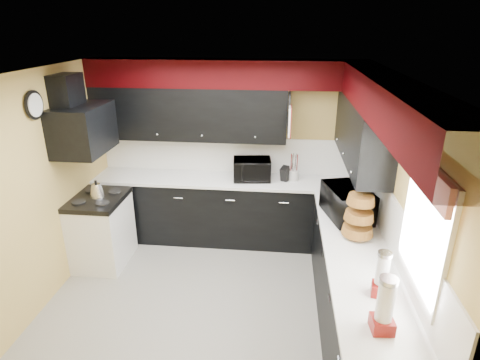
{
  "coord_description": "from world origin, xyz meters",
  "views": [
    {
      "loc": [
        0.74,
        -3.56,
        2.94
      ],
      "look_at": [
        0.29,
        0.64,
        1.27
      ],
      "focal_mm": 30.0,
      "sensor_mm": 36.0,
      "label": 1
    }
  ],
  "objects_px": {
    "microwave": "(348,203)",
    "kettle": "(97,190)",
    "utensil_crock": "(294,175)",
    "toaster_oven": "(252,169)",
    "knife_block": "(285,174)"
  },
  "relations": [
    {
      "from": "microwave",
      "to": "kettle",
      "type": "relative_size",
      "value": 3.35
    },
    {
      "from": "utensil_crock",
      "to": "kettle",
      "type": "relative_size",
      "value": 0.75
    },
    {
      "from": "microwave",
      "to": "knife_block",
      "type": "height_order",
      "value": "microwave"
    },
    {
      "from": "toaster_oven",
      "to": "microwave",
      "type": "distance_m",
      "value": 1.51
    },
    {
      "from": "knife_block",
      "to": "kettle",
      "type": "height_order",
      "value": "knife_block"
    },
    {
      "from": "toaster_oven",
      "to": "knife_block",
      "type": "xyz_separation_m",
      "value": [
        0.45,
        -0.01,
        -0.04
      ]
    },
    {
      "from": "toaster_oven",
      "to": "utensil_crock",
      "type": "bearing_deg",
      "value": -2.72
    },
    {
      "from": "utensil_crock",
      "to": "knife_block",
      "type": "xyz_separation_m",
      "value": [
        -0.12,
        -0.04,
        0.03
      ]
    },
    {
      "from": "microwave",
      "to": "toaster_oven",
      "type": "bearing_deg",
      "value": 32.56
    },
    {
      "from": "knife_block",
      "to": "toaster_oven",
      "type": "bearing_deg",
      "value": -157.66
    },
    {
      "from": "kettle",
      "to": "toaster_oven",
      "type": "bearing_deg",
      "value": 21.35
    },
    {
      "from": "toaster_oven",
      "to": "kettle",
      "type": "bearing_deg",
      "value": -164.77
    },
    {
      "from": "toaster_oven",
      "to": "knife_block",
      "type": "relative_size",
      "value": 2.46
    },
    {
      "from": "toaster_oven",
      "to": "utensil_crock",
      "type": "relative_size",
      "value": 3.57
    },
    {
      "from": "microwave",
      "to": "utensil_crock",
      "type": "bearing_deg",
      "value": 12.87
    }
  ]
}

